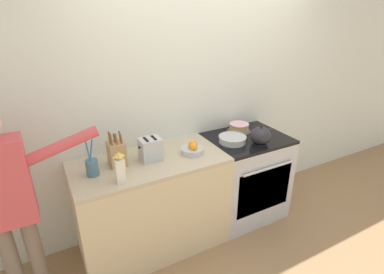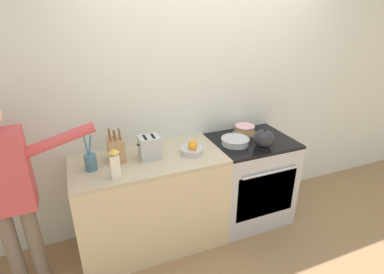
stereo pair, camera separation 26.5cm
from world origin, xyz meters
name	(u,v)px [view 1 (the left image)]	position (x,y,z in m)	size (l,w,h in m)	color
ground_plane	(234,238)	(0.00, 0.00, 0.00)	(16.00, 16.00, 0.00)	#93704C
wall_back	(203,96)	(0.00, 0.67, 1.30)	(8.00, 0.04, 2.60)	silver
counter_cabinet	(152,204)	(-0.73, 0.32, 0.46)	(1.33, 0.65, 0.91)	beige
stove_range	(244,176)	(0.33, 0.32, 0.46)	(0.79, 0.68, 0.91)	#B7BABF
layer_cake	(239,128)	(0.34, 0.48, 0.96)	(0.25, 0.25, 0.09)	#4C4C51
tea_kettle	(261,136)	(0.34, 0.14, 1.00)	(0.24, 0.20, 0.19)	#232328
mixing_bowl	(232,139)	(0.12, 0.29, 0.95)	(0.27, 0.27, 0.07)	#B7BABF
knife_block	(117,153)	(-0.98, 0.38, 1.02)	(0.13, 0.15, 0.30)	tan
utensil_crock	(92,167)	(-1.20, 0.31, 0.99)	(0.10, 0.10, 0.31)	#477084
fruit_bowl	(193,149)	(-0.33, 0.27, 0.95)	(0.20, 0.20, 0.11)	#B7BABF
toaster	(150,149)	(-0.70, 0.34, 1.01)	(0.19, 0.15, 0.20)	#B7BABF
milk_carton	(120,168)	(-1.03, 0.11, 1.03)	(0.07, 0.07, 0.25)	white
person_baker	(8,199)	(-1.78, 0.22, 0.93)	(0.91, 0.20, 1.57)	#7A6B5B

